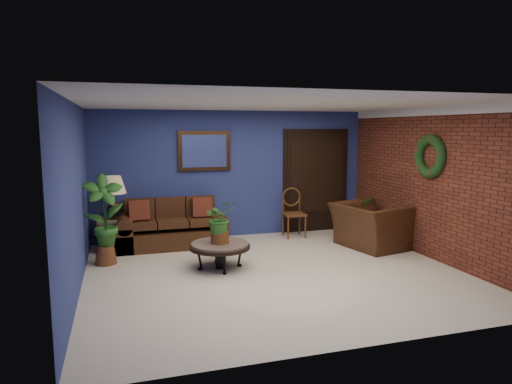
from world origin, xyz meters
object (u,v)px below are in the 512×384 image
object	(u,v)px
coffee_table	(220,247)
end_table	(115,226)
sofa	(171,230)
armchair	(371,226)
side_chair	(293,209)
table_lamp	(114,192)

from	to	relation	value
coffee_table	end_table	distance (m)	2.24
sofa	armchair	distance (m)	3.66
coffee_table	side_chair	size ratio (longest dim) A/B	0.96
side_chair	armchair	world-z (taller)	side_chair
sofa	coffee_table	distance (m)	1.73
sofa	table_lamp	bearing A→B (deg)	-178.62
side_chair	table_lamp	bearing A→B (deg)	-175.73
armchair	table_lamp	bearing A→B (deg)	63.48
table_lamp	side_chair	distance (m)	3.45
end_table	table_lamp	xyz separation A→B (m)	(0.00, -0.00, 0.61)
sofa	armchair	bearing A→B (deg)	-18.78
end_table	side_chair	bearing A→B (deg)	1.21
table_lamp	sofa	bearing A→B (deg)	1.38
armchair	end_table	bearing A→B (deg)	63.48
sofa	coffee_table	size ratio (longest dim) A/B	2.09
sofa	side_chair	world-z (taller)	side_chair
end_table	side_chair	size ratio (longest dim) A/B	0.64
sofa	side_chair	bearing A→B (deg)	1.14
coffee_table	table_lamp	bearing A→B (deg)	133.99
table_lamp	side_chair	world-z (taller)	table_lamp
table_lamp	side_chair	size ratio (longest dim) A/B	0.75
sofa	table_lamp	xyz separation A→B (m)	(-0.99, -0.02, 0.75)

